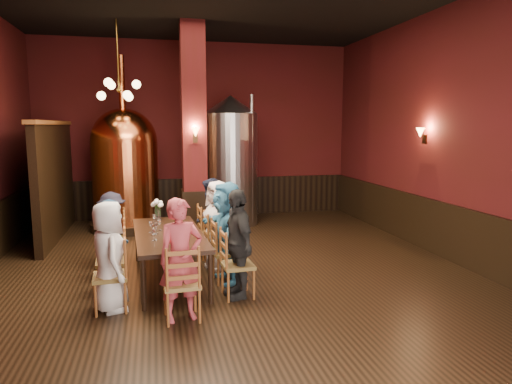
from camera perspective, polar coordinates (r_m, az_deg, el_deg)
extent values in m
plane|color=black|center=(7.50, -3.25, -10.23)|extent=(10.00, 10.00, 0.00)
cube|color=#4B1014|center=(12.07, -7.25, 7.64)|extent=(8.00, 0.02, 4.50)
cube|color=#4B1014|center=(2.32, 16.94, 4.62)|extent=(8.00, 0.02, 4.50)
cube|color=#4B1014|center=(8.70, 23.80, 6.75)|extent=(0.02, 10.00, 4.50)
cube|color=black|center=(8.87, 22.93, -4.59)|extent=(0.08, 9.90, 1.00)
cube|color=black|center=(12.18, -7.08, -0.63)|extent=(7.90, 0.08, 1.00)
cube|color=#4B1014|center=(9.85, -7.78, 7.48)|extent=(0.58, 0.58, 4.50)
cube|color=black|center=(10.49, -23.85, 1.14)|extent=(0.22, 3.50, 2.40)
cube|color=black|center=(7.19, -10.88, -5.21)|extent=(1.15, 2.46, 0.06)
cylinder|color=black|center=(6.18, -13.89, -11.21)|extent=(0.07, 0.07, 0.69)
cylinder|color=black|center=(6.26, -5.68, -10.71)|extent=(0.07, 0.07, 0.69)
cylinder|color=black|center=(8.36, -14.59, -6.06)|extent=(0.07, 0.07, 0.69)
cylinder|color=black|center=(8.43, -8.57, -5.77)|extent=(0.07, 0.07, 0.69)
imported|color=silver|center=(6.20, -17.89, -7.68)|extent=(0.62, 0.79, 1.44)
imported|color=#A71C37|center=(6.86, -17.73, -6.61)|extent=(0.49, 0.57, 1.33)
imported|color=#275385|center=(7.51, -17.61, -5.60)|extent=(0.46, 0.67, 1.25)
imported|color=black|center=(8.16, -17.52, -4.43)|extent=(0.62, 0.90, 1.27)
imported|color=black|center=(6.36, -2.32, -6.45)|extent=(0.50, 0.94, 1.53)
imported|color=teal|center=(6.99, -3.65, -5.00)|extent=(0.64, 1.48, 1.55)
imported|color=silver|center=(7.62, -4.74, -4.14)|extent=(0.67, 0.84, 1.48)
imported|color=black|center=(8.27, -5.68, -3.29)|extent=(0.49, 0.76, 1.45)
imported|color=#B33B44|center=(5.69, -9.37, -8.37)|extent=(0.63, 0.50, 1.52)
cylinder|color=black|center=(11.03, -15.75, -3.97)|extent=(1.66, 1.66, 0.18)
cylinder|color=#D06330|center=(10.87, -15.97, 1.26)|extent=(1.60, 1.60, 1.84)
sphere|color=#D06330|center=(10.80, -16.16, 6.11)|extent=(1.47, 1.47, 1.47)
cylinder|color=#D06330|center=(10.83, -16.44, 12.94)|extent=(0.15, 0.15, 1.20)
cylinder|color=#B2B2B7|center=(11.00, -3.16, 2.82)|extent=(1.62, 1.62, 2.66)
cone|color=#B2B2B7|center=(10.96, -3.22, 10.87)|extent=(1.28, 1.28, 0.43)
cylinder|color=#B2B2B7|center=(10.64, -0.53, 4.08)|extent=(0.09, 0.09, 2.98)
cylinder|color=white|center=(8.13, -12.18, -2.75)|extent=(0.11, 0.11, 0.20)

